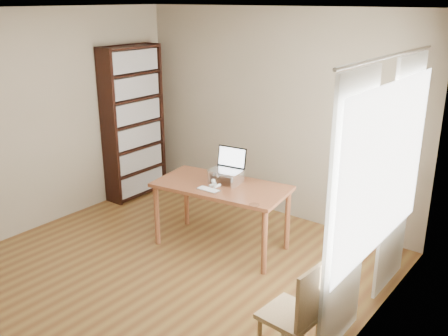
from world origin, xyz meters
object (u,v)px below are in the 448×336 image
at_px(desk, 221,193).
at_px(chair, 298,312).
at_px(laptop, 229,165).
at_px(cat, 226,176).
at_px(keyboard, 208,190).
at_px(bookshelf, 133,123).

height_order(desk, chair, chair).
xyz_separation_m(laptop, cat, (-0.02, -0.03, -0.12)).
xyz_separation_m(laptop, keyboard, (-0.00, -0.36, -0.18)).
xyz_separation_m(keyboard, cat, (-0.01, 0.33, 0.06)).
distance_m(desk, cat, 0.20).
bearing_deg(keyboard, cat, 90.77).
distance_m(desk, laptop, 0.32).
bearing_deg(desk, keyboard, -99.31).
bearing_deg(cat, keyboard, -86.63).
height_order(bookshelf, desk, bookshelf).
xyz_separation_m(desk, keyboard, (-0.00, -0.22, 0.10)).
height_order(desk, cat, cat).
relative_size(bookshelf, desk, 1.35).
distance_m(laptop, keyboard, 0.41).
bearing_deg(bookshelf, laptop, -11.12).
distance_m(desk, keyboard, 0.24).
xyz_separation_m(desk, cat, (-0.02, 0.11, 0.16)).
height_order(bookshelf, keyboard, bookshelf).
bearing_deg(laptop, bookshelf, 160.40).
distance_m(keyboard, cat, 0.34).
bearing_deg(chair, laptop, 145.74).
relative_size(laptop, cat, 0.78).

